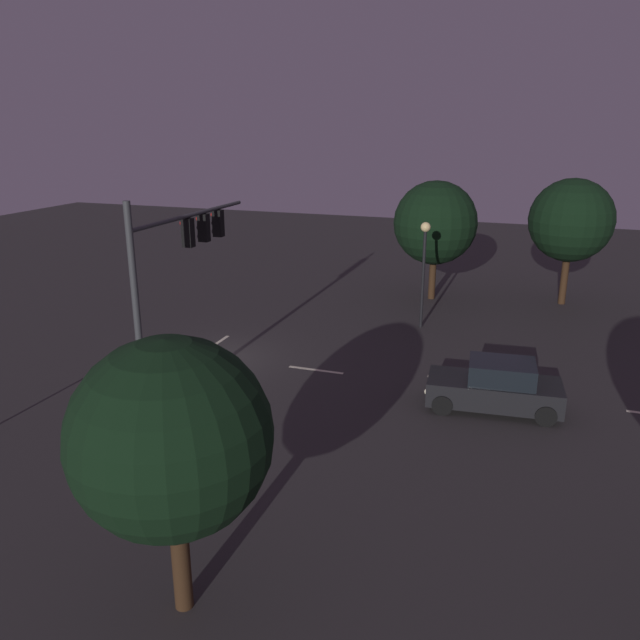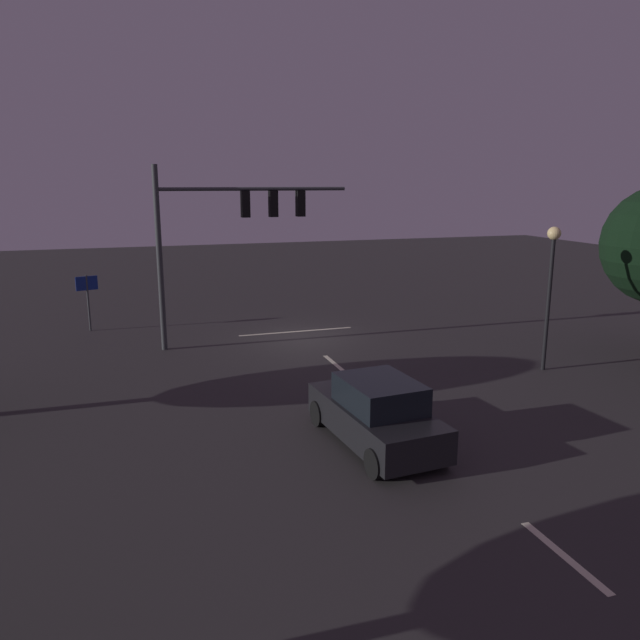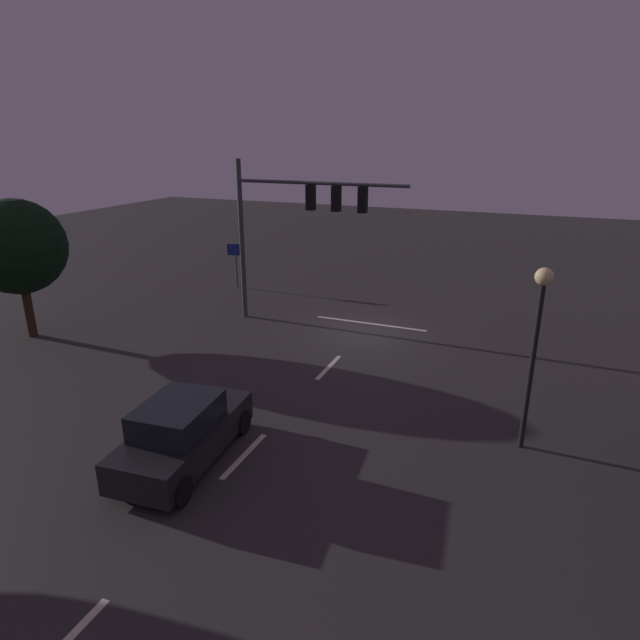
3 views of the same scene
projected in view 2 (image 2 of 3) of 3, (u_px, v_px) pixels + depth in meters
The scene contains 9 objects.
ground_plane at pixel (303, 337), 25.39m from camera, with size 80.00×80.00×0.00m, color #2D2B2B.
traffic_signal_assembly at pixel (229, 222), 23.31m from camera, with size 7.42×0.47×6.93m.
lane_dash_far at pixel (335, 364), 21.68m from camera, with size 2.20×0.16×0.01m, color beige.
lane_dash_mid at pixel (410, 427), 16.11m from camera, with size 2.20×0.16×0.01m, color beige.
lane_dash_near at pixel (564, 556), 10.54m from camera, with size 2.20×0.16×0.01m, color beige.
stop_bar at pixel (296, 331), 26.37m from camera, with size 5.00×0.16×0.01m, color beige.
car_approaching at pixel (376, 414), 14.86m from camera, with size 2.22×4.49×1.70m.
street_lamp_left_kerb at pixel (551, 271), 20.27m from camera, with size 0.44×0.44×4.88m.
route_sign at pixel (87, 291), 26.15m from camera, with size 0.88×0.31×2.43m.
Camera 2 is at (6.90, 23.63, 6.30)m, focal length 34.34 mm.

